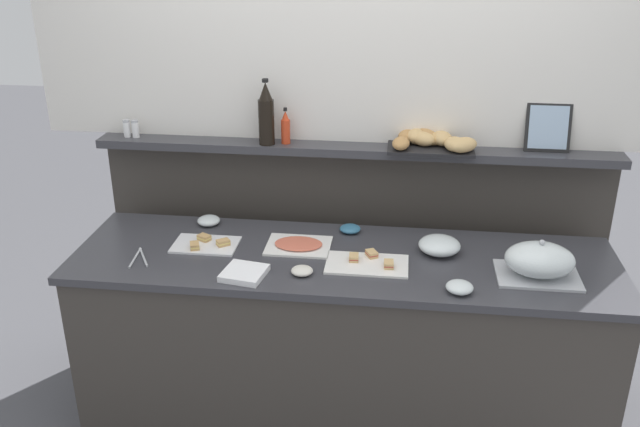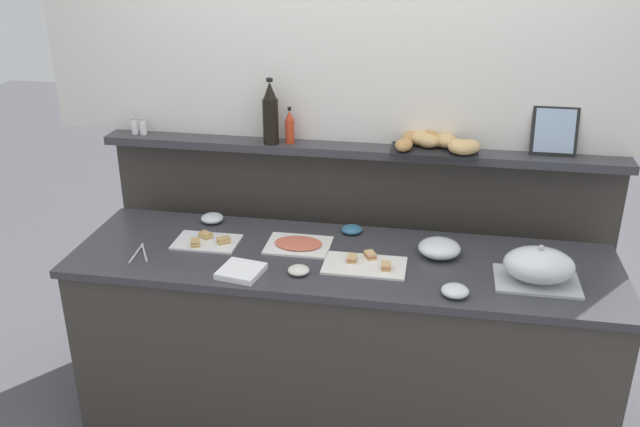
{
  "view_description": "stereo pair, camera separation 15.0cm",
  "coord_description": "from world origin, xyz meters",
  "px_view_note": "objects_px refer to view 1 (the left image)",
  "views": [
    {
      "loc": [
        0.23,
        -2.7,
        2.27
      ],
      "look_at": [
        -0.12,
        0.1,
        1.05
      ],
      "focal_mm": 38.64,
      "sensor_mm": 36.0,
      "label": 1
    },
    {
      "loc": [
        0.38,
        -2.67,
        2.27
      ],
      "look_at": [
        -0.12,
        0.1,
        1.05
      ],
      "focal_mm": 38.64,
      "sensor_mm": 36.0,
      "label": 2
    }
  ],
  "objects_px": {
    "pepper_shaker": "(135,129)",
    "napkin_stack": "(244,273)",
    "glass_bowl_medium": "(209,221)",
    "wine_bottle_dark": "(266,115)",
    "condiment_bowl_cream": "(302,271)",
    "hot_sauce_bottle": "(286,128)",
    "condiment_bowl_teal": "(350,229)",
    "serving_tongs": "(139,257)",
    "glass_bowl_small": "(439,246)",
    "sandwich_platter_rear": "(206,244)",
    "sandwich_platter_side": "(368,263)",
    "salt_shaker": "(127,128)",
    "framed_picture": "(548,127)",
    "cold_cuts_platter": "(299,245)",
    "glass_bowl_large": "(460,288)",
    "serving_cloche": "(539,261)",
    "bread_basket": "(431,141)"
  },
  "relations": [
    {
      "from": "pepper_shaker",
      "to": "napkin_stack",
      "type": "bearing_deg",
      "value": -44.46
    },
    {
      "from": "glass_bowl_medium",
      "to": "wine_bottle_dark",
      "type": "distance_m",
      "value": 0.58
    },
    {
      "from": "condiment_bowl_cream",
      "to": "hot_sauce_bottle",
      "type": "relative_size",
      "value": 0.52
    },
    {
      "from": "condiment_bowl_teal",
      "to": "serving_tongs",
      "type": "relative_size",
      "value": 0.53
    },
    {
      "from": "glass_bowl_small",
      "to": "sandwich_platter_rear",
      "type": "bearing_deg",
      "value": -176.66
    },
    {
      "from": "condiment_bowl_cream",
      "to": "hot_sauce_bottle",
      "type": "bearing_deg",
      "value": 105.13
    },
    {
      "from": "glass_bowl_small",
      "to": "serving_tongs",
      "type": "height_order",
      "value": "glass_bowl_small"
    },
    {
      "from": "sandwich_platter_side",
      "to": "salt_shaker",
      "type": "distance_m",
      "value": 1.4
    },
    {
      "from": "framed_picture",
      "to": "sandwich_platter_rear",
      "type": "bearing_deg",
      "value": -163.43
    },
    {
      "from": "napkin_stack",
      "to": "glass_bowl_medium",
      "type": "bearing_deg",
      "value": 120.56
    },
    {
      "from": "sandwich_platter_rear",
      "to": "glass_bowl_small",
      "type": "distance_m",
      "value": 1.05
    },
    {
      "from": "condiment_bowl_teal",
      "to": "wine_bottle_dark",
      "type": "xyz_separation_m",
      "value": [
        -0.42,
        0.16,
        0.5
      ]
    },
    {
      "from": "glass_bowl_small",
      "to": "condiment_bowl_cream",
      "type": "height_order",
      "value": "glass_bowl_small"
    },
    {
      "from": "glass_bowl_medium",
      "to": "condiment_bowl_teal",
      "type": "height_order",
      "value": "glass_bowl_medium"
    },
    {
      "from": "cold_cuts_platter",
      "to": "napkin_stack",
      "type": "xyz_separation_m",
      "value": [
        -0.18,
        -0.3,
        0.0
      ]
    },
    {
      "from": "sandwich_platter_rear",
      "to": "hot_sauce_bottle",
      "type": "distance_m",
      "value": 0.67
    },
    {
      "from": "glass_bowl_large",
      "to": "glass_bowl_small",
      "type": "bearing_deg",
      "value": 101.4
    },
    {
      "from": "serving_tongs",
      "to": "wine_bottle_dark",
      "type": "relative_size",
      "value": 0.59
    },
    {
      "from": "condiment_bowl_teal",
      "to": "salt_shaker",
      "type": "relative_size",
      "value": 1.14
    },
    {
      "from": "serving_cloche",
      "to": "napkin_stack",
      "type": "bearing_deg",
      "value": -173.19
    },
    {
      "from": "glass_bowl_large",
      "to": "salt_shaker",
      "type": "distance_m",
      "value": 1.8
    },
    {
      "from": "glass_bowl_small",
      "to": "condiment_bowl_teal",
      "type": "distance_m",
      "value": 0.45
    },
    {
      "from": "serving_tongs",
      "to": "bread_basket",
      "type": "xyz_separation_m",
      "value": [
        1.26,
        0.56,
        0.41
      ]
    },
    {
      "from": "glass_bowl_medium",
      "to": "wine_bottle_dark",
      "type": "relative_size",
      "value": 0.35
    },
    {
      "from": "sandwich_platter_side",
      "to": "hot_sauce_bottle",
      "type": "distance_m",
      "value": 0.8
    },
    {
      "from": "sandwich_platter_rear",
      "to": "napkin_stack",
      "type": "height_order",
      "value": "sandwich_platter_rear"
    },
    {
      "from": "serving_cloche",
      "to": "glass_bowl_small",
      "type": "bearing_deg",
      "value": 156.52
    },
    {
      "from": "sandwich_platter_rear",
      "to": "glass_bowl_medium",
      "type": "relative_size",
      "value": 2.66
    },
    {
      "from": "wine_bottle_dark",
      "to": "pepper_shaker",
      "type": "distance_m",
      "value": 0.68
    },
    {
      "from": "salt_shaker",
      "to": "napkin_stack",
      "type": "bearing_deg",
      "value": -42.68
    },
    {
      "from": "hot_sauce_bottle",
      "to": "salt_shaker",
      "type": "distance_m",
      "value": 0.8
    },
    {
      "from": "serving_cloche",
      "to": "pepper_shaker",
      "type": "distance_m",
      "value": 2.0
    },
    {
      "from": "glass_bowl_medium",
      "to": "hot_sauce_bottle",
      "type": "bearing_deg",
      "value": 26.97
    },
    {
      "from": "sandwich_platter_side",
      "to": "napkin_stack",
      "type": "height_order",
      "value": "sandwich_platter_side"
    },
    {
      "from": "sandwich_platter_rear",
      "to": "framed_picture",
      "type": "bearing_deg",
      "value": 16.57
    },
    {
      "from": "serving_tongs",
      "to": "pepper_shaker",
      "type": "height_order",
      "value": "pepper_shaker"
    },
    {
      "from": "bread_basket",
      "to": "framed_picture",
      "type": "distance_m",
      "value": 0.54
    },
    {
      "from": "bread_basket",
      "to": "glass_bowl_small",
      "type": "bearing_deg",
      "value": -81.48
    },
    {
      "from": "sandwich_platter_rear",
      "to": "salt_shaker",
      "type": "distance_m",
      "value": 0.76
    },
    {
      "from": "framed_picture",
      "to": "napkin_stack",
      "type": "bearing_deg",
      "value": -151.16
    },
    {
      "from": "condiment_bowl_teal",
      "to": "hot_sauce_bottle",
      "type": "distance_m",
      "value": 0.57
    },
    {
      "from": "serving_tongs",
      "to": "wine_bottle_dark",
      "type": "height_order",
      "value": "wine_bottle_dark"
    },
    {
      "from": "glass_bowl_large",
      "to": "napkin_stack",
      "type": "height_order",
      "value": "glass_bowl_large"
    },
    {
      "from": "cold_cuts_platter",
      "to": "framed_picture",
      "type": "height_order",
      "value": "framed_picture"
    },
    {
      "from": "glass_bowl_large",
      "to": "framed_picture",
      "type": "bearing_deg",
      "value": 60.81
    },
    {
      "from": "hot_sauce_bottle",
      "to": "salt_shaker",
      "type": "bearing_deg",
      "value": 179.6
    },
    {
      "from": "glass_bowl_large",
      "to": "glass_bowl_medium",
      "type": "relative_size",
      "value": 1.0
    },
    {
      "from": "pepper_shaker",
      "to": "condiment_bowl_teal",
      "type": "bearing_deg",
      "value": -9.73
    },
    {
      "from": "sandwich_platter_side",
      "to": "salt_shaker",
      "type": "relative_size",
      "value": 4.06
    },
    {
      "from": "sandwich_platter_side",
      "to": "condiment_bowl_teal",
      "type": "height_order",
      "value": "sandwich_platter_side"
    }
  ]
}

